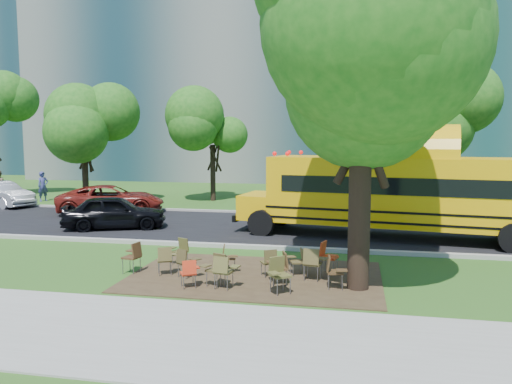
% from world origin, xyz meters
% --- Properties ---
extents(ground, '(160.00, 160.00, 0.00)m').
position_xyz_m(ground, '(0.00, 0.00, 0.00)').
color(ground, '#275119').
rests_on(ground, ground).
extents(sidewalk, '(60.00, 4.00, 0.04)m').
position_xyz_m(sidewalk, '(0.00, -5.00, 0.02)').
color(sidewalk, gray).
rests_on(sidewalk, ground).
extents(dirt_patch, '(7.00, 4.50, 0.03)m').
position_xyz_m(dirt_patch, '(1.00, -0.50, 0.01)').
color(dirt_patch, '#382819').
rests_on(dirt_patch, ground).
extents(asphalt_road, '(80.00, 8.00, 0.04)m').
position_xyz_m(asphalt_road, '(0.00, 7.00, 0.02)').
color(asphalt_road, black).
rests_on(asphalt_road, ground).
extents(kerb_near, '(80.00, 0.25, 0.14)m').
position_xyz_m(kerb_near, '(0.00, 3.00, 0.07)').
color(kerb_near, gray).
rests_on(kerb_near, ground).
extents(kerb_far, '(80.00, 0.25, 0.14)m').
position_xyz_m(kerb_far, '(0.00, 11.10, 0.07)').
color(kerb_far, gray).
rests_on(kerb_far, ground).
extents(building_main, '(38.00, 16.00, 22.00)m').
position_xyz_m(building_main, '(-8.00, 36.00, 11.00)').
color(building_main, slate).
rests_on(building_main, ground).
extents(building_left, '(26.00, 14.00, 20.00)m').
position_xyz_m(building_left, '(-38.00, 40.00, 10.00)').
color(building_left, slate).
rests_on(building_left, ground).
extents(bg_tree_0, '(5.20, 5.20, 7.18)m').
position_xyz_m(bg_tree_0, '(-12.00, 13.00, 4.57)').
color(bg_tree_0, black).
rests_on(bg_tree_0, ground).
extents(bg_tree_2, '(4.80, 4.80, 6.62)m').
position_xyz_m(bg_tree_2, '(-5.00, 16.00, 4.21)').
color(bg_tree_2, black).
rests_on(bg_tree_2, ground).
extents(bg_tree_3, '(5.60, 5.60, 7.84)m').
position_xyz_m(bg_tree_3, '(8.00, 14.00, 5.03)').
color(bg_tree_3, black).
rests_on(bg_tree_3, ground).
extents(main_tree, '(7.20, 7.20, 9.65)m').
position_xyz_m(main_tree, '(3.85, -1.12, 6.03)').
color(main_tree, black).
rests_on(main_tree, ground).
extents(school_bus, '(13.20, 4.61, 3.17)m').
position_xyz_m(school_bus, '(6.10, 5.75, 1.83)').
color(school_bus, '#DAA106').
rests_on(school_bus, ground).
extents(chair_0, '(0.58, 0.68, 0.85)m').
position_xyz_m(chair_0, '(-1.51, -0.88, 0.52)').
color(chair_0, brown).
rests_on(chair_0, ground).
extents(chair_1, '(0.71, 0.56, 0.84)m').
position_xyz_m(chair_1, '(-0.85, -1.05, 0.52)').
color(chair_1, '#41371C').
rests_on(chair_1, ground).
extents(chair_2, '(0.52, 0.64, 0.78)m').
position_xyz_m(chair_2, '(-0.44, -1.95, 0.48)').
color(chair_2, red).
rests_on(chair_2, ground).
extents(chair_3, '(0.71, 0.55, 0.87)m').
position_xyz_m(chair_3, '(0.19, -1.62, 0.54)').
color(chair_3, '#4C4021').
rests_on(chair_3, ground).
extents(chair_4, '(0.66, 0.53, 0.90)m').
position_xyz_m(chair_4, '(0.46, -1.88, 0.56)').
color(chair_4, brown).
rests_on(chair_4, ground).
extents(chair_5, '(0.63, 0.79, 0.94)m').
position_xyz_m(chair_5, '(1.88, -1.92, 0.58)').
color(chair_5, brown).
rests_on(chair_5, ground).
extents(chair_6, '(0.68, 0.61, 0.89)m').
position_xyz_m(chair_6, '(1.82, -1.12, 0.55)').
color(chair_6, '#463119').
rests_on(chair_6, ground).
extents(chair_7, '(0.57, 0.58, 0.88)m').
position_xyz_m(chair_7, '(3.22, -1.28, 0.54)').
color(chair_7, '#412C17').
rests_on(chair_7, ground).
extents(chair_8, '(0.54, 0.66, 0.91)m').
position_xyz_m(chair_8, '(-2.52, -0.81, 0.56)').
color(chair_8, '#462D19').
rests_on(chair_8, ground).
extents(chair_9, '(0.67, 0.53, 0.83)m').
position_xyz_m(chair_9, '(-1.52, 0.36, 0.51)').
color(chair_9, '#4D4921').
rests_on(chair_9, ground).
extents(chair_10, '(0.57, 0.54, 0.80)m').
position_xyz_m(chair_10, '(0.12, -0.17, 0.50)').
color(chair_10, '#4B351B').
rests_on(chair_10, ground).
extents(chair_11, '(0.55, 0.67, 0.82)m').
position_xyz_m(chair_11, '(1.43, -0.48, 0.50)').
color(chair_11, '#473F1E').
rests_on(chair_11, ground).
extents(chair_12, '(0.57, 0.73, 0.95)m').
position_xyz_m(chair_12, '(2.98, 0.17, 0.58)').
color(chair_12, '#CB3F15').
rests_on(chair_12, ground).
extents(chair_13, '(0.67, 0.55, 0.93)m').
position_xyz_m(chair_13, '(2.65, -0.66, 0.58)').
color(chair_13, brown).
rests_on(chair_13, ground).
extents(chair_14, '(0.60, 0.53, 0.78)m').
position_xyz_m(chair_14, '(2.19, -0.13, 0.48)').
color(chair_14, '#4B3F20').
rests_on(chair_14, ground).
extents(black_car, '(4.64, 3.18, 1.47)m').
position_xyz_m(black_car, '(-6.40, 5.65, 0.73)').
color(black_car, black).
rests_on(black_car, ground).
extents(bg_car_silver, '(4.65, 2.82, 1.45)m').
position_xyz_m(bg_car_silver, '(-16.04, 10.80, 0.72)').
color(bg_car_silver, '#A3A3A9').
rests_on(bg_car_silver, ground).
extents(bg_car_red, '(5.90, 4.33, 1.49)m').
position_xyz_m(bg_car_red, '(-8.65, 9.67, 0.74)').
color(bg_car_red, maroon).
rests_on(bg_car_red, ground).
extents(pedestrian_a, '(0.71, 0.80, 1.85)m').
position_xyz_m(pedestrian_a, '(-15.29, 13.66, 0.93)').
color(pedestrian_a, navy).
rests_on(pedestrian_a, ground).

